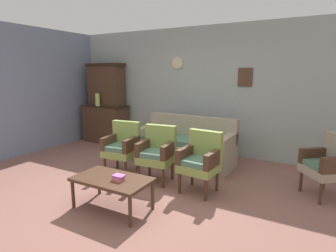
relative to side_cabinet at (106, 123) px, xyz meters
name	(u,v)px	position (x,y,z in m)	size (l,w,h in m)	color
ground_plane	(132,197)	(2.47, -2.25, -0.47)	(7.68, 7.68, 0.00)	#84564C
wall_back_with_decor	(203,91)	(2.47, 0.38, 0.89)	(6.40, 0.09, 2.70)	#939E99
side_cabinet	(106,123)	(0.00, 0.00, 0.00)	(1.16, 0.55, 0.93)	#472D1E
cabinet_upper_hutch	(106,84)	(0.00, 0.08, 0.98)	(0.99, 0.38, 1.03)	#472D1E
vase_on_cabinet	(98,100)	(-0.06, -0.18, 0.62)	(0.11, 0.11, 0.31)	#A3C460
floral_couch	(185,147)	(2.51, -0.56, -0.14)	(1.88, 0.86, 0.90)	gray
armchair_near_cabinet	(122,145)	(1.76, -1.55, 0.03)	(0.57, 0.54, 0.90)	#849947
armchair_near_couch_end	(157,151)	(2.48, -1.56, 0.03)	(0.57, 0.54, 0.90)	#849947
armchair_by_doorway	(201,159)	(3.25, -1.60, 0.03)	(0.56, 0.53, 0.90)	#849947
wingback_chair_by_fireplace	(328,163)	(4.88, -0.91, 0.03)	(0.71, 0.71, 0.90)	gray
coffee_table	(112,181)	(2.46, -2.65, -0.09)	(1.00, 0.56, 0.42)	#472D1E
book_stack_on_table	(118,178)	(2.58, -2.67, -0.01)	(0.15, 0.13, 0.07)	#BA645A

